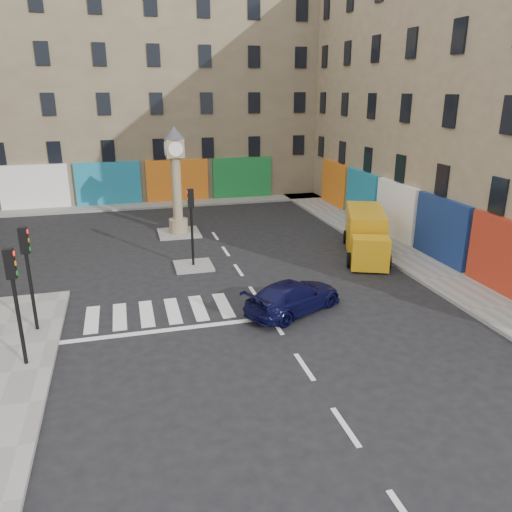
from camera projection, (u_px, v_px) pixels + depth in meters
name	position (u px, v px, depth m)	size (l,w,h in m)	color
ground	(284.00, 337.00, 17.27)	(120.00, 120.00, 0.00)	black
sidewalk_right	(374.00, 238.00, 28.54)	(2.60, 30.00, 0.15)	gray
sidewalk_far	(139.00, 205.00, 36.60)	(32.00, 2.40, 0.15)	gray
island_near	(193.00, 266.00, 24.09)	(1.80, 1.80, 0.12)	gray
island_far	(179.00, 233.00, 29.58)	(2.40, 2.40, 0.12)	gray
building_right	(488.00, 92.00, 27.57)	(10.00, 30.00, 16.00)	#9C8766
building_far	(127.00, 85.00, 39.23)	(32.00, 10.00, 17.00)	#7F6F54
traffic_light_left_near	(14.00, 289.00, 14.58)	(0.28, 0.22, 3.70)	black
traffic_light_left_far	(27.00, 263.00, 16.78)	(0.28, 0.22, 3.70)	black
traffic_light_island	(191.00, 215.00, 23.28)	(0.28, 0.22, 3.70)	black
clock_pillar	(176.00, 174.00, 28.47)	(1.20, 1.20, 6.10)	#9C8766
navy_sedan	(294.00, 297.00, 19.11)	(1.72, 4.24, 1.23)	black
yellow_van	(366.00, 233.00, 25.81)	(3.90, 6.22, 2.18)	gold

